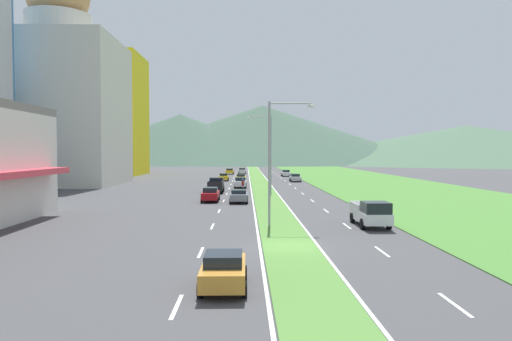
{
  "coord_description": "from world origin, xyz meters",
  "views": [
    {
      "loc": [
        -2.59,
        -27.79,
        5.63
      ],
      "look_at": [
        -1.04,
        41.99,
        2.87
      ],
      "focal_mm": 33.26,
      "sensor_mm": 36.0,
      "label": 1
    }
  ],
  "objects_px": {
    "street_lamp_near": "(275,154)",
    "car_7": "(239,196)",
    "car_4": "(211,194)",
    "car_5": "(224,270)",
    "street_lamp_mid": "(268,149)",
    "car_8": "(224,177)",
    "pickup_truck_0": "(216,185)",
    "car_0": "(241,178)",
    "car_1": "(286,173)",
    "motorcycle_rider": "(243,186)",
    "car_2": "(230,171)",
    "pickup_truck_1": "(371,214)",
    "car_3": "(242,171)",
    "car_9": "(295,178)",
    "car_6": "(240,182)"
  },
  "relations": [
    {
      "from": "car_2",
      "to": "pickup_truck_1",
      "type": "height_order",
      "value": "pickup_truck_1"
    },
    {
      "from": "car_4",
      "to": "car_6",
      "type": "relative_size",
      "value": 1.1
    },
    {
      "from": "car_4",
      "to": "motorcycle_rider",
      "type": "height_order",
      "value": "motorcycle_rider"
    },
    {
      "from": "car_3",
      "to": "motorcycle_rider",
      "type": "relative_size",
      "value": 2.08
    },
    {
      "from": "street_lamp_near",
      "to": "car_0",
      "type": "height_order",
      "value": "street_lamp_near"
    },
    {
      "from": "car_6",
      "to": "car_8",
      "type": "distance_m",
      "value": 18.13
    },
    {
      "from": "car_3",
      "to": "car_6",
      "type": "distance_m",
      "value": 48.42
    },
    {
      "from": "car_0",
      "to": "car_8",
      "type": "xyz_separation_m",
      "value": [
        -3.36,
        4.34,
        -0.03
      ]
    },
    {
      "from": "street_lamp_mid",
      "to": "pickup_truck_1",
      "type": "xyz_separation_m",
      "value": [
        6.27,
        -30.02,
        -5.08
      ]
    },
    {
      "from": "car_2",
      "to": "car_7",
      "type": "xyz_separation_m",
      "value": [
        3.24,
        -66.46,
        0.01
      ]
    },
    {
      "from": "street_lamp_mid",
      "to": "car_8",
      "type": "distance_m",
      "value": 28.2
    },
    {
      "from": "street_lamp_mid",
      "to": "car_8",
      "type": "height_order",
      "value": "street_lamp_mid"
    },
    {
      "from": "car_2",
      "to": "car_0",
      "type": "bearing_deg",
      "value": -174.27
    },
    {
      "from": "car_1",
      "to": "pickup_truck_1",
      "type": "relative_size",
      "value": 0.81
    },
    {
      "from": "car_3",
      "to": "car_4",
      "type": "height_order",
      "value": "car_4"
    },
    {
      "from": "car_2",
      "to": "pickup_truck_0",
      "type": "xyz_separation_m",
      "value": [
        -0.09,
        -53.16,
        0.24
      ]
    },
    {
      "from": "car_1",
      "to": "car_5",
      "type": "bearing_deg",
      "value": -6.51
    },
    {
      "from": "car_5",
      "to": "motorcycle_rider",
      "type": "relative_size",
      "value": 2.03
    },
    {
      "from": "car_8",
      "to": "pickup_truck_0",
      "type": "height_order",
      "value": "pickup_truck_0"
    },
    {
      "from": "car_0",
      "to": "car_9",
      "type": "bearing_deg",
      "value": -81.21
    },
    {
      "from": "car_2",
      "to": "car_7",
      "type": "distance_m",
      "value": 66.54
    },
    {
      "from": "car_7",
      "to": "pickup_truck_0",
      "type": "relative_size",
      "value": 0.77
    },
    {
      "from": "car_7",
      "to": "car_8",
      "type": "relative_size",
      "value": 0.95
    },
    {
      "from": "car_9",
      "to": "car_1",
      "type": "bearing_deg",
      "value": -179.65
    },
    {
      "from": "motorcycle_rider",
      "to": "car_0",
      "type": "bearing_deg",
      "value": 1.32
    },
    {
      "from": "car_3",
      "to": "motorcycle_rider",
      "type": "bearing_deg",
      "value": -179.52
    },
    {
      "from": "car_4",
      "to": "car_5",
      "type": "relative_size",
      "value": 1.16
    },
    {
      "from": "car_5",
      "to": "car_1",
      "type": "bearing_deg",
      "value": -6.51
    },
    {
      "from": "street_lamp_near",
      "to": "car_9",
      "type": "xyz_separation_m",
      "value": [
        7.21,
        53.74,
        -4.7
      ]
    },
    {
      "from": "car_6",
      "to": "motorcycle_rider",
      "type": "relative_size",
      "value": 2.14
    },
    {
      "from": "car_5",
      "to": "car_0",
      "type": "bearing_deg",
      "value": -0.04
    },
    {
      "from": "street_lamp_near",
      "to": "pickup_truck_0",
      "type": "height_order",
      "value": "street_lamp_near"
    },
    {
      "from": "car_7",
      "to": "pickup_truck_0",
      "type": "height_order",
      "value": "pickup_truck_0"
    },
    {
      "from": "street_lamp_mid",
      "to": "car_3",
      "type": "relative_size",
      "value": 2.55
    },
    {
      "from": "car_0",
      "to": "car_2",
      "type": "xyz_separation_m",
      "value": [
        -3.12,
        31.11,
        -0.04
      ]
    },
    {
      "from": "car_0",
      "to": "car_7",
      "type": "relative_size",
      "value": 1.04
    },
    {
      "from": "car_8",
      "to": "car_9",
      "type": "xyz_separation_m",
      "value": [
        13.62,
        -2.76,
        0.0
      ]
    },
    {
      "from": "street_lamp_mid",
      "to": "car_9",
      "type": "distance_m",
      "value": 25.3
    },
    {
      "from": "street_lamp_mid",
      "to": "street_lamp_near",
      "type": "bearing_deg",
      "value": -91.87
    },
    {
      "from": "car_1",
      "to": "car_6",
      "type": "height_order",
      "value": "car_6"
    },
    {
      "from": "street_lamp_mid",
      "to": "car_8",
      "type": "xyz_separation_m",
      "value": [
        -7.38,
        26.69,
        -5.32
      ]
    },
    {
      "from": "car_9",
      "to": "motorcycle_rider",
      "type": "xyz_separation_m",
      "value": [
        -9.78,
        -22.05,
        -0.01
      ]
    },
    {
      "from": "pickup_truck_0",
      "to": "street_lamp_near",
      "type": "bearing_deg",
      "value": -168.25
    },
    {
      "from": "car_2",
      "to": "car_8",
      "type": "distance_m",
      "value": 26.77
    },
    {
      "from": "street_lamp_near",
      "to": "car_8",
      "type": "height_order",
      "value": "street_lamp_near"
    },
    {
      "from": "car_7",
      "to": "pickup_truck_1",
      "type": "height_order",
      "value": "pickup_truck_1"
    },
    {
      "from": "street_lamp_mid",
      "to": "car_2",
      "type": "xyz_separation_m",
      "value": [
        -7.14,
        53.46,
        -5.32
      ]
    },
    {
      "from": "car_1",
      "to": "car_2",
      "type": "bearing_deg",
      "value": -127.46
    },
    {
      "from": "street_lamp_near",
      "to": "car_7",
      "type": "xyz_separation_m",
      "value": [
        -2.92,
        16.8,
        -4.7
      ]
    },
    {
      "from": "street_lamp_near",
      "to": "car_3",
      "type": "bearing_deg",
      "value": 92.0
    }
  ]
}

